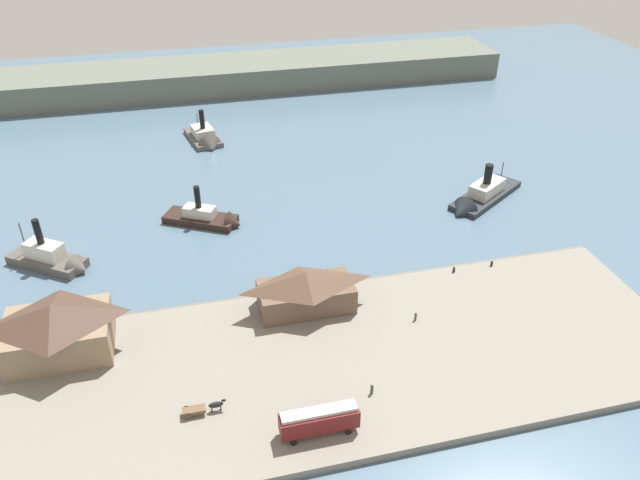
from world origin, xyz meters
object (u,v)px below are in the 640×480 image
(pedestrian_near_west_shed, at_px, (372,389))
(ferry_outer_harbor, at_px, (54,259))
(ferry_departing_north, at_px, (206,139))
(mooring_post_east, at_px, (492,264))
(mooring_post_center_east, at_px, (454,270))
(ferry_shed_west_terminal, at_px, (57,328))
(street_tram, at_px, (319,419))
(pedestrian_walking_west, at_px, (416,316))
(ferry_approaching_west, at_px, (209,219))
(horse_cart, at_px, (202,408))
(ferry_mid_harbor, at_px, (479,198))
(ferry_shed_customs_shed, at_px, (306,290))

(pedestrian_near_west_shed, relative_size, ferry_outer_harbor, 0.11)
(pedestrian_near_west_shed, height_order, ferry_departing_north, ferry_departing_north)
(mooring_post_east, bearing_deg, mooring_post_center_east, -178.88)
(ferry_shed_west_terminal, xyz_separation_m, ferry_outer_harbor, (-4.08, 25.69, -4.00))
(street_tram, bearing_deg, ferry_shed_west_terminal, 144.45)
(ferry_shed_west_terminal, bearing_deg, pedestrian_walking_west, -6.28)
(street_tram, xyz_separation_m, mooring_post_center_east, (32.13, 29.18, -1.96))
(ferry_outer_harbor, bearing_deg, mooring_post_east, -14.88)
(ferry_shed_west_terminal, height_order, ferry_approaching_west, ferry_shed_west_terminal)
(street_tram, height_order, pedestrian_walking_west, street_tram)
(pedestrian_walking_west, relative_size, mooring_post_east, 1.77)
(ferry_approaching_west, bearing_deg, pedestrian_walking_west, -54.09)
(ferry_approaching_west, bearing_deg, street_tram, -81.48)
(mooring_post_east, bearing_deg, pedestrian_walking_west, -150.00)
(ferry_shed_west_terminal, xyz_separation_m, horse_cart, (19.49, -17.34, -3.53))
(pedestrian_near_west_shed, xyz_separation_m, mooring_post_center_east, (23.38, 24.34, -0.36))
(ferry_mid_harbor, bearing_deg, street_tram, -132.51)
(ferry_shed_customs_shed, distance_m, mooring_post_east, 35.81)
(mooring_post_east, height_order, ferry_departing_north, ferry_departing_north)
(ferry_shed_west_terminal, height_order, ferry_departing_north, ferry_shed_west_terminal)
(ferry_shed_west_terminal, height_order, pedestrian_walking_west, ferry_shed_west_terminal)
(ferry_shed_customs_shed, xyz_separation_m, mooring_post_center_east, (27.99, 3.44, -3.15))
(ferry_outer_harbor, bearing_deg, horse_cart, -61.29)
(ferry_shed_west_terminal, xyz_separation_m, pedestrian_near_west_shed, (42.71, -19.43, -3.64))
(mooring_post_center_east, bearing_deg, ferry_departing_north, 118.05)
(ferry_shed_west_terminal, relative_size, ferry_shed_customs_shed, 0.98)
(ferry_mid_harbor, bearing_deg, ferry_departing_north, 139.35)
(pedestrian_near_west_shed, bearing_deg, ferry_departing_north, 98.72)
(mooring_post_center_east, relative_size, ferry_approaching_west, 0.05)
(street_tram, height_order, mooring_post_center_east, street_tram)
(ferry_departing_north, bearing_deg, mooring_post_center_east, -61.95)
(mooring_post_east, bearing_deg, ferry_shed_customs_shed, -174.24)
(street_tram, distance_m, ferry_mid_harbor, 72.56)
(ferry_mid_harbor, bearing_deg, ferry_shed_customs_shed, -148.28)
(mooring_post_east, bearing_deg, pedestrian_near_west_shed, -141.59)
(ferry_approaching_west, bearing_deg, ferry_departing_north, 86.10)
(street_tram, xyz_separation_m, ferry_mid_harbor, (49.00, 53.46, -2.34))
(ferry_shed_customs_shed, distance_m, street_tram, 26.10)
(pedestrian_near_west_shed, relative_size, ferry_mid_harbor, 0.08)
(pedestrian_near_west_shed, relative_size, ferry_approaching_west, 0.11)
(horse_cart, relative_size, ferry_approaching_west, 0.36)
(ferry_outer_harbor, bearing_deg, ferry_shed_customs_shed, -29.86)
(pedestrian_near_west_shed, height_order, mooring_post_east, pedestrian_near_west_shed)
(horse_cart, bearing_deg, ferry_shed_customs_shed, 45.31)
(mooring_post_east, xyz_separation_m, mooring_post_center_east, (-7.51, -0.15, 0.00))
(ferry_shed_customs_shed, bearing_deg, horse_cart, -134.69)
(pedestrian_near_west_shed, relative_size, mooring_post_center_east, 1.97)
(ferry_shed_west_terminal, bearing_deg, street_tram, -35.55)
(mooring_post_center_east, distance_m, ferry_mid_harbor, 29.57)
(ferry_shed_west_terminal, relative_size, mooring_post_center_east, 17.13)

